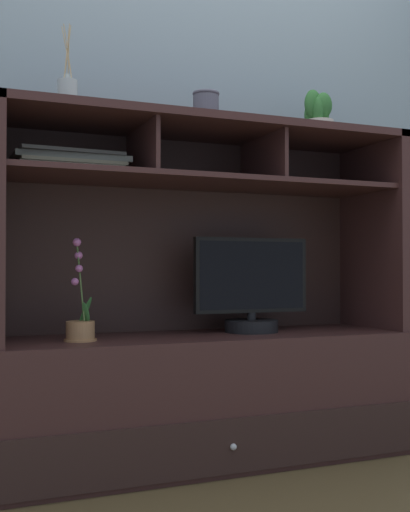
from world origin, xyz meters
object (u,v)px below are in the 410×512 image
Objects in this scene: potted_orchid at (80,324)px; ceramic_vase at (206,108)px; diffuser_bottle at (67,95)px; potted_succulent at (318,115)px; tv_monitor at (251,292)px; media_console at (204,355)px; magazine_stack_left at (68,164)px.

ceramic_vase is (0.50, 0.04, 0.84)m from potted_orchid.
diffuser_bottle is (-0.04, 0.05, 0.84)m from potted_orchid.
potted_succulent is 1.58× the size of ceramic_vase.
diffuser_bottle is 1.60× the size of potted_succulent.
tv_monitor is 0.72m from potted_orchid.
tv_monitor is at bearing 4.65° from potted_orchid.
potted_orchid is at bearing -175.35° from tv_monitor.
tv_monitor is 1.55× the size of diffuser_bottle.
media_console is 0.33m from tv_monitor.
media_console is 13.22× the size of ceramic_vase.
diffuser_bottle is at bearing -104.57° from magazine_stack_left.
tv_monitor is at bearing -2.54° from magazine_stack_left.
ceramic_vase is (-0.21, -0.02, 0.73)m from tv_monitor.
ceramic_vase reaches higher than media_console.
tv_monitor reaches higher than potted_orchid.
ceramic_vase is at bearing -1.24° from diffuser_bottle.
potted_succulent is at bearing -1.10° from magazine_stack_left.
tv_monitor is at bearing 0.96° from media_console.
ceramic_vase is at bearing 4.03° from potted_orchid.
potted_succulent reaches higher than ceramic_vase.
media_console is at bearing -179.04° from tv_monitor.
diffuser_bottle is (-0.76, -0.01, 0.73)m from tv_monitor.
potted_orchid is 1.85× the size of potted_succulent.
potted_orchid is at bearing -48.72° from diffuser_bottle.
media_console reaches higher than potted_orchid.
magazine_stack_left is (-0.53, 0.04, 0.73)m from media_console.
magazine_stack_left is 3.28× the size of ceramic_vase.
ceramic_vase reaches higher than potted_orchid.
diffuser_bottle reaches higher than magazine_stack_left.
ceramic_vase is at bearing -5.97° from magazine_stack_left.
ceramic_vase is at bearing -176.27° from potted_succulent.
potted_succulent reaches higher than magazine_stack_left.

